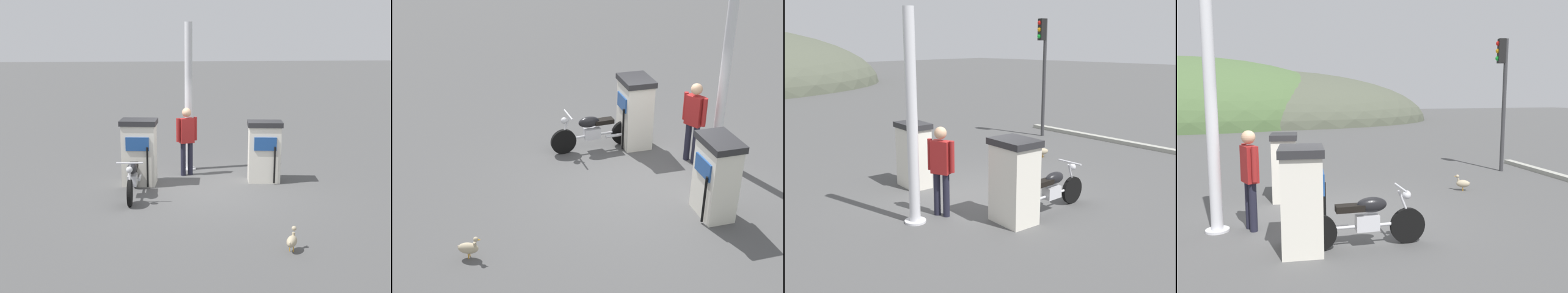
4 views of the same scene
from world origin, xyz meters
TOP-DOWN VIEW (x-y plane):
  - ground_plane at (0.00, 0.00)m, footprint 120.00×120.00m
  - fuel_pump_near at (-0.59, -1.52)m, footprint 0.77×0.93m
  - fuel_pump_far at (-0.59, 1.52)m, footprint 0.69×0.90m
  - motorcycle_near_pump at (0.36, -1.66)m, footprint 1.98×0.56m
  - attendant_person at (-1.33, -0.33)m, footprint 0.31×0.57m
  - wandering_duck at (3.66, 1.07)m, footprint 0.39×0.30m
  - canopy_support_pole at (-1.90, -0.24)m, footprint 0.40×0.40m

SIDE VIEW (x-z plane):
  - ground_plane at x=0.00m, z-range 0.00..0.00m
  - wandering_duck at x=3.66m, z-range -0.01..0.40m
  - motorcycle_near_pump at x=0.36m, z-range -0.03..0.89m
  - fuel_pump_far at x=-0.59m, z-range 0.01..1.51m
  - fuel_pump_near at x=-0.59m, z-range 0.01..1.60m
  - attendant_person at x=-1.33m, z-range 0.14..1.89m
  - canopy_support_pole at x=-1.90m, z-range -0.08..3.80m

